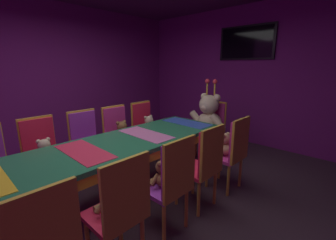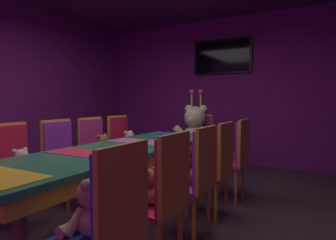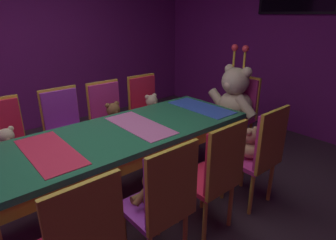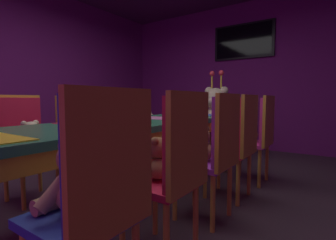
% 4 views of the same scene
% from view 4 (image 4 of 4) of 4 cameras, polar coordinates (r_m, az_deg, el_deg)
% --- Properties ---
extents(ground_plane, '(7.90, 7.90, 0.00)m').
position_cam_4_polar(ground_plane, '(2.57, -7.76, -16.94)').
color(ground_plane, '#3F2D38').
extents(wall_back, '(5.20, 0.12, 2.80)m').
position_cam_4_polar(wall_back, '(5.23, 16.73, 9.44)').
color(wall_back, '#721E72').
rests_on(wall_back, ground_plane).
extents(wall_left, '(0.12, 6.40, 2.80)m').
position_cam_4_polar(wall_left, '(4.59, -33.09, 9.61)').
color(wall_left, '#721E72').
rests_on(wall_left, ground_plane).
extents(banquet_table, '(0.90, 2.95, 0.75)m').
position_cam_4_polar(banquet_table, '(2.40, -7.93, -2.23)').
color(banquet_table, '#26724C').
rests_on(banquet_table, ground_plane).
extents(chair_left_1, '(0.42, 0.41, 0.98)m').
position_cam_4_polar(chair_left_1, '(2.78, -29.70, -3.11)').
color(chair_left_1, red).
rests_on(chair_left_1, ground_plane).
extents(teddy_left_1, '(0.24, 0.31, 0.29)m').
position_cam_4_polar(teddy_left_1, '(2.65, -28.33, -3.70)').
color(teddy_left_1, beige).
rests_on(teddy_left_1, chair_left_1).
extents(chair_left_2, '(0.42, 0.41, 0.98)m').
position_cam_4_polar(chair_left_2, '(3.09, -19.75, -2.07)').
color(chair_left_2, purple).
rests_on(chair_left_2, ground_plane).
extents(chair_left_3, '(0.42, 0.41, 0.98)m').
position_cam_4_polar(chair_left_3, '(3.39, -12.29, -1.33)').
color(chair_left_3, '#CC338C').
rests_on(chair_left_3, ground_plane).
extents(teddy_left_3, '(0.26, 0.34, 0.32)m').
position_cam_4_polar(teddy_left_3, '(3.29, -10.54, -1.52)').
color(teddy_left_3, brown).
rests_on(teddy_left_3, chair_left_3).
extents(chair_left_4, '(0.42, 0.41, 0.98)m').
position_cam_4_polar(chair_left_4, '(3.79, -6.11, -0.63)').
color(chair_left_4, red).
rests_on(chair_left_4, ground_plane).
extents(teddy_left_4, '(0.26, 0.33, 0.31)m').
position_cam_4_polar(teddy_left_4, '(3.70, -4.40, -0.82)').
color(teddy_left_4, beige).
rests_on(teddy_left_4, chair_left_4).
extents(chair_right_0, '(0.42, 0.41, 0.98)m').
position_cam_4_polar(chair_right_0, '(1.06, -14.97, -14.54)').
color(chair_right_0, '#2D47B2').
rests_on(chair_right_0, ground_plane).
extents(teddy_right_0, '(0.27, 0.35, 0.33)m').
position_cam_4_polar(teddy_right_0, '(1.17, -19.78, -12.65)').
color(teddy_right_0, tan).
rests_on(teddy_right_0, chair_right_0).
extents(chair_right_1, '(0.42, 0.41, 0.98)m').
position_cam_4_polar(chair_right_1, '(1.46, 2.08, -9.02)').
color(chair_right_1, red).
rests_on(chair_right_1, ground_plane).
extents(teddy_right_1, '(0.22, 0.28, 0.26)m').
position_cam_4_polar(teddy_right_1, '(1.54, -2.44, -9.20)').
color(teddy_right_1, olive).
rests_on(teddy_right_1, chair_right_1).
extents(chair_right_2, '(0.42, 0.41, 0.98)m').
position_cam_4_polar(chair_right_2, '(1.96, 11.18, -5.61)').
color(chair_right_2, purple).
rests_on(chair_right_2, ground_plane).
extents(teddy_right_2, '(0.22, 0.29, 0.27)m').
position_cam_4_polar(teddy_right_2, '(2.02, 7.43, -5.84)').
color(teddy_right_2, brown).
rests_on(teddy_right_2, chair_right_2).
extents(chair_right_3, '(0.42, 0.41, 0.98)m').
position_cam_4_polar(chair_right_3, '(2.45, 16.08, -3.64)').
color(chair_right_3, red).
rests_on(chair_right_3, ground_plane).
extents(chair_right_4, '(0.42, 0.41, 0.98)m').
position_cam_4_polar(chair_right_4, '(3.00, 20.17, -2.27)').
color(chair_right_4, '#CC338C').
rests_on(chair_right_4, ground_plane).
extents(teddy_right_4, '(0.25, 0.32, 0.30)m').
position_cam_4_polar(teddy_right_4, '(3.04, 17.52, -2.29)').
color(teddy_right_4, tan).
rests_on(teddy_right_4, chair_right_4).
extents(throne_chair, '(0.41, 0.42, 0.98)m').
position_cam_4_polar(throne_chair, '(4.12, 11.42, -0.28)').
color(throne_chair, '#CC338C').
rests_on(throne_chair, ground_plane).
extents(king_teddy_bear, '(0.72, 0.56, 0.93)m').
position_cam_4_polar(king_teddy_bear, '(3.96, 10.48, 1.82)').
color(king_teddy_bear, beige).
rests_on(king_teddy_bear, throne_chair).
extents(wall_tv, '(1.14, 0.06, 0.66)m').
position_cam_4_polar(wall_tv, '(5.24, 16.58, 16.62)').
color(wall_tv, black).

